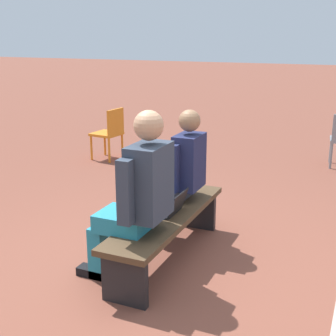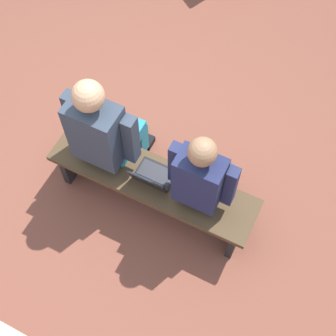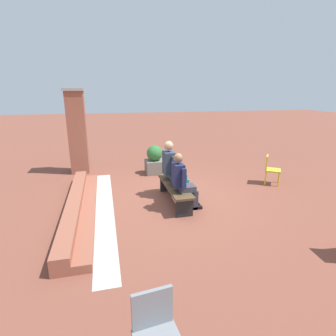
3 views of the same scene
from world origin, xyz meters
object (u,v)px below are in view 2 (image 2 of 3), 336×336
(bench, at_px, (153,184))
(person_student, at_px, (204,177))
(person_adult, at_px, (106,131))
(laptop, at_px, (152,177))

(bench, bearing_deg, person_student, -170.96)
(person_adult, xyz_separation_m, laptop, (-0.45, 0.09, -0.26))
(person_student, height_order, laptop, person_student)
(laptop, bearing_deg, bench, -57.33)
(bench, relative_size, person_student, 1.36)
(bench, distance_m, person_student, 0.55)
(bench, bearing_deg, laptop, 122.67)
(person_student, xyz_separation_m, person_adult, (0.86, -0.01, 0.05))
(person_adult, bearing_deg, person_student, 179.53)
(bench, xyz_separation_m, person_adult, (0.44, -0.07, 0.40))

